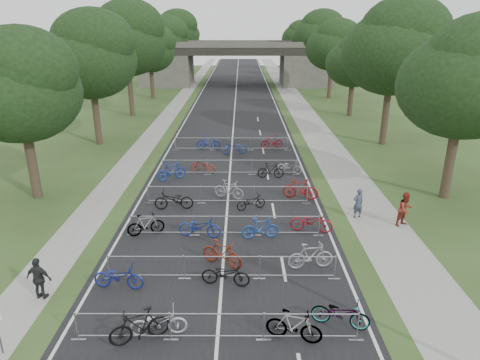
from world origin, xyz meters
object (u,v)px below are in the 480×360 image
at_px(pedestrian_a, 358,203).
at_px(pedestrian_c, 39,279).
at_px(overpass_bridge, 236,63).
at_px(pedestrian_b, 405,209).

relative_size(pedestrian_a, pedestrian_c, 0.96).
relative_size(overpass_bridge, pedestrian_b, 17.20).
xyz_separation_m(overpass_bridge, pedestrian_a, (7.03, -51.88, -2.71)).
distance_m(overpass_bridge, pedestrian_b, 53.69).
height_order(pedestrian_b, pedestrian_c, pedestrian_b).
xyz_separation_m(pedestrian_b, pedestrian_c, (-16.00, -6.28, -0.05)).
bearing_deg(overpass_bridge, pedestrian_b, -80.12).
xyz_separation_m(overpass_bridge, pedestrian_b, (9.20, -52.83, -2.63)).
bearing_deg(overpass_bridge, pedestrian_a, -82.28).
relative_size(overpass_bridge, pedestrian_c, 18.12).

